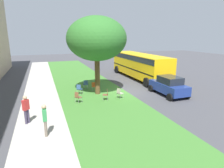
% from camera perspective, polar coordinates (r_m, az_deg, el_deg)
% --- Properties ---
extents(ground, '(80.00, 80.00, 0.00)m').
position_cam_1_polar(ground, '(17.87, 4.68, -2.04)').
color(ground, '#424247').
extents(grass_verge, '(48.00, 6.00, 0.01)m').
position_cam_1_polar(grass_verge, '(16.82, -5.28, -3.08)').
color(grass_verge, '#3D752D').
rests_on(grass_verge, ground).
extents(sidewalk_strip, '(48.00, 2.80, 0.01)m').
position_cam_1_polar(sidewalk_strip, '(16.31, -20.41, -4.49)').
color(sidewalk_strip, '#ADA89E').
rests_on(sidewalk_strip, ground).
extents(street_tree, '(4.98, 4.98, 6.58)m').
position_cam_1_polar(street_tree, '(16.28, -4.59, 13.23)').
color(street_tree, brown).
rests_on(street_tree, ground).
extents(chair_0, '(0.58, 0.58, 0.88)m').
position_cam_1_polar(chair_0, '(16.90, -9.72, -1.32)').
color(chair_0, '#335184').
rests_on(chair_0, ground).
extents(chair_1, '(0.53, 0.52, 0.88)m').
position_cam_1_polar(chair_1, '(17.61, -5.39, -0.54)').
color(chair_1, '#C64C1E').
rests_on(chair_1, ground).
extents(chair_2, '(0.57, 0.58, 0.88)m').
position_cam_1_polar(chair_2, '(14.73, -10.18, -3.67)').
color(chair_2, brown).
rests_on(chair_2, ground).
extents(chair_3, '(0.54, 0.54, 0.88)m').
position_cam_1_polar(chair_3, '(15.51, 2.26, -2.54)').
color(chair_3, '#ADA393').
rests_on(chair_3, ground).
extents(chair_4, '(0.52, 0.53, 0.88)m').
position_cam_1_polar(chair_4, '(15.14, -1.77, -2.95)').
color(chair_4, brown).
rests_on(chair_4, ground).
extents(chair_5, '(0.43, 0.43, 0.88)m').
position_cam_1_polar(chair_5, '(18.47, -7.89, 0.08)').
color(chair_5, '#335184').
rests_on(chair_5, ground).
extents(parked_car, '(3.70, 1.92, 1.65)m').
position_cam_1_polar(parked_car, '(17.07, 16.57, -0.45)').
color(parked_car, navy).
rests_on(parked_car, ground).
extents(school_bus, '(10.40, 2.80, 2.88)m').
position_cam_1_polar(school_bus, '(23.05, 8.10, 6.01)').
color(school_bus, yellow).
rests_on(school_bus, ground).
extents(pedestrian_0, '(0.36, 0.22, 1.69)m').
position_cam_1_polar(pedestrian_0, '(10.31, -19.36, -9.80)').
color(pedestrian_0, '#726659').
rests_on(pedestrian_0, ground).
extents(pedestrian_1, '(0.39, 0.40, 1.69)m').
position_cam_1_polar(pedestrian_1, '(12.10, -24.24, -6.67)').
color(pedestrian_1, '#3F3851').
rests_on(pedestrian_1, ground).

